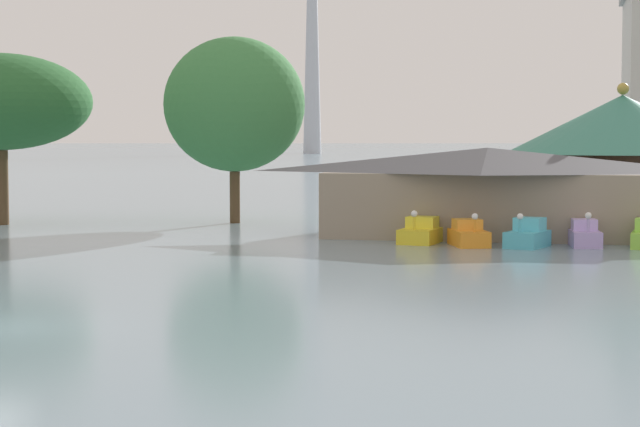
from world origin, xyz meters
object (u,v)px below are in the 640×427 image
object	(u,v)px
shoreline_tree_tall_left	(0,102)
green_roof_pavilion	(622,149)
pedal_boat_yellow	(421,232)
pedal_boat_orange	(469,235)
shoreline_tree_mid	(234,105)
boathouse	(487,190)
pedal_boat_lavender	(585,235)
pedal_boat_cyan	(528,235)

from	to	relation	value
shoreline_tree_tall_left	green_roof_pavilion	bearing A→B (deg)	12.12
pedal_boat_yellow	pedal_boat_orange	bearing A→B (deg)	78.13
pedal_boat_orange	shoreline_tree_mid	bearing A→B (deg)	-146.09
boathouse	shoreline_tree_mid	size ratio (longest dim) A/B	1.60
pedal_boat_lavender	green_roof_pavilion	bearing A→B (deg)	163.83
pedal_boat_lavender	shoreline_tree_mid	world-z (taller)	shoreline_tree_mid
shoreline_tree_tall_left	pedal_boat_orange	bearing A→B (deg)	-14.36
pedal_boat_orange	pedal_boat_cyan	xyz separation A→B (m)	(2.79, -0.11, 0.04)
pedal_boat_orange	boathouse	size ratio (longest dim) A/B	0.17
pedal_boat_lavender	shoreline_tree_tall_left	size ratio (longest dim) A/B	0.25
boathouse	green_roof_pavilion	world-z (taller)	green_roof_pavilion
pedal_boat_cyan	shoreline_tree_mid	bearing A→B (deg)	-105.43
pedal_boat_lavender	green_roof_pavilion	size ratio (longest dim) A/B	0.19
pedal_boat_orange	green_roof_pavilion	xyz separation A→B (m)	(7.77, 14.93, 3.96)
pedal_boat_yellow	boathouse	world-z (taller)	boathouse
boathouse	shoreline_tree_mid	world-z (taller)	shoreline_tree_mid
boathouse	shoreline_tree_mid	distance (m)	17.43
pedal_boat_cyan	boathouse	distance (m)	5.98
pedal_boat_yellow	boathouse	size ratio (longest dim) A/B	0.16
pedal_boat_yellow	green_roof_pavilion	xyz separation A→B (m)	(10.18, 14.01, 3.95)
pedal_boat_orange	pedal_boat_cyan	distance (m)	2.79
pedal_boat_yellow	pedal_boat_orange	size ratio (longest dim) A/B	0.95
pedal_boat_cyan	pedal_boat_lavender	xyz separation A→B (m)	(2.64, 1.04, -0.03)
green_roof_pavilion	pedal_boat_cyan	bearing A→B (deg)	-108.32
pedal_boat_yellow	pedal_boat_lavender	distance (m)	7.84
pedal_boat_yellow	shoreline_tree_tall_left	world-z (taller)	shoreline_tree_tall_left
pedal_boat_orange	pedal_boat_cyan	world-z (taller)	pedal_boat_cyan
pedal_boat_yellow	pedal_boat_orange	distance (m)	2.58
boathouse	shoreline_tree_tall_left	xyz separation A→B (m)	(-28.71, 2.11, 4.83)
shoreline_tree_tall_left	pedal_boat_lavender	bearing A→B (deg)	-10.59
green_roof_pavilion	shoreline_tree_tall_left	distance (m)	36.86
shoreline_tree_mid	pedal_boat_lavender	bearing A→B (deg)	-27.09
green_roof_pavilion	shoreline_tree_tall_left	bearing A→B (deg)	-167.88
shoreline_tree_mid	pedal_boat_yellow	bearing A→B (deg)	-39.69
pedal_boat_orange	shoreline_tree_tall_left	size ratio (longest dim) A/B	0.28
shoreline_tree_tall_left	shoreline_tree_mid	bearing A→B (deg)	17.61
pedal_boat_orange	boathouse	bearing A→B (deg)	155.00
boathouse	green_roof_pavilion	bearing A→B (deg)	53.67
pedal_boat_yellow	pedal_boat_cyan	distance (m)	5.30
pedal_boat_lavender	boathouse	world-z (taller)	boathouse
boathouse	shoreline_tree_mid	xyz separation A→B (m)	(-15.56, 6.28, 4.73)
green_roof_pavilion	pedal_boat_yellow	bearing A→B (deg)	-126.00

